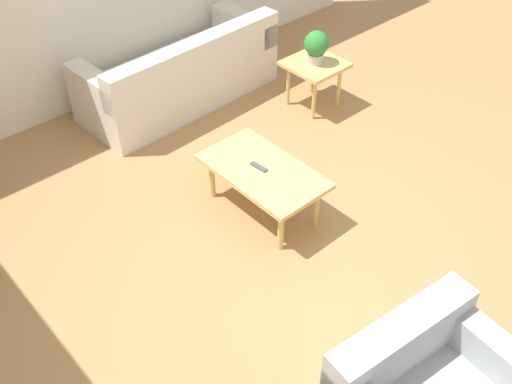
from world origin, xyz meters
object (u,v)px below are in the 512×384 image
object	(u,v)px
coffee_table	(263,174)
sofa	(182,76)
side_table_plant	(315,69)
potted_plant	(316,46)

from	to	relation	value
coffee_table	sofa	bearing A→B (deg)	-16.42
coffee_table	side_table_plant	world-z (taller)	side_table_plant
coffee_table	potted_plant	world-z (taller)	potted_plant
coffee_table	potted_plant	size ratio (longest dim) A/B	3.13
sofa	potted_plant	distance (m)	1.42
coffee_table	side_table_plant	size ratio (longest dim) A/B	1.91
sofa	side_table_plant	xyz separation A→B (m)	(-0.97, -0.97, 0.12)
coffee_table	potted_plant	distance (m)	1.76
sofa	side_table_plant	size ratio (longest dim) A/B	3.88
sofa	coffee_table	xyz separation A→B (m)	(-1.84, 0.54, 0.09)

